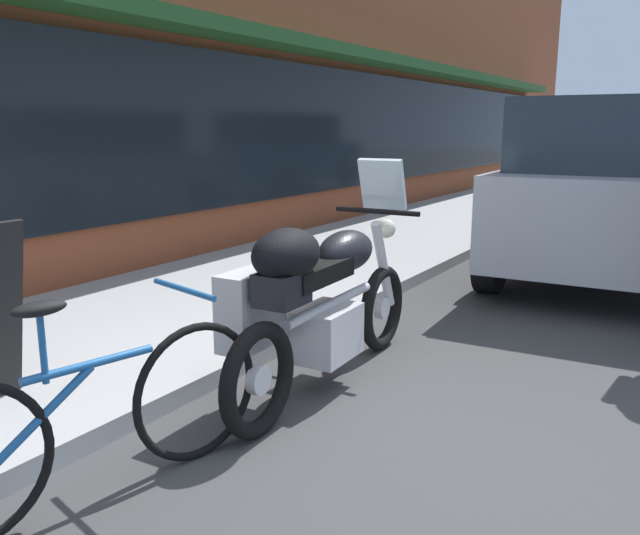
{
  "coord_description": "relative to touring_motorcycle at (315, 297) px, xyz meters",
  "views": [
    {
      "loc": [
        -2.77,
        -1.23,
        1.6
      ],
      "look_at": [
        0.73,
        0.93,
        0.7
      ],
      "focal_mm": 36.25,
      "sensor_mm": 36.0,
      "label": 1
    }
  ],
  "objects": [
    {
      "name": "ground_plane",
      "position": [
        -0.4,
        -0.76,
        -0.6
      ],
      "size": [
        80.0,
        80.0,
        0.0
      ],
      "primitive_type": "plane",
      "color": "#3A3A3A"
    },
    {
      "name": "parked_minivan",
      "position": [
        4.41,
        -1.04,
        0.38
      ],
      "size": [
        4.56,
        2.3,
        1.86
      ],
      "color": "#9EA3AD",
      "rests_on": "ground_plane"
    },
    {
      "name": "sidewalk_curb",
      "position": [
        8.6,
        1.84,
        -0.54
      ],
      "size": [
        30.0,
        2.59,
        0.12
      ],
      "color": "#A2A2A2",
      "rests_on": "ground_plane"
    },
    {
      "name": "parked_bicycle",
      "position": [
        -1.5,
        0.18,
        -0.22
      ],
      "size": [
        1.69,
        0.57,
        0.93
      ],
      "color": "black",
      "rests_on": "ground_plane"
    },
    {
      "name": "storefront_building",
      "position": [
        8.02,
        3.29,
        3.11
      ],
      "size": [
        24.83,
        0.9,
        7.6
      ],
      "color": "brown",
      "rests_on": "ground_plane"
    },
    {
      "name": "touring_motorcycle",
      "position": [
        0.0,
        0.0,
        0.0
      ],
      "size": [
        2.19,
        0.63,
        1.39
      ],
      "color": "black",
      "rests_on": "ground_plane"
    }
  ]
}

